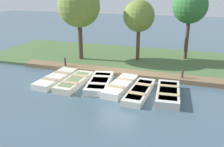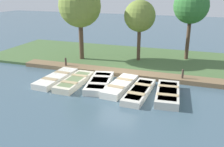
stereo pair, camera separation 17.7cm
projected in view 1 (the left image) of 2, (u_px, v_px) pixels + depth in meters
ground_plane at (118, 82)px, 15.49m from camera, size 80.00×80.00×0.00m
shore_bank at (136, 59)px, 19.95m from camera, size 8.00×24.00×0.18m
dock_walkway at (124, 73)px, 16.61m from camera, size 1.07×14.87×0.29m
rowboat_0 at (56, 78)px, 15.50m from camera, size 3.53×1.30×0.38m
rowboat_1 at (75, 82)px, 14.97m from camera, size 3.34×1.17×0.38m
rowboat_2 at (100, 83)px, 14.78m from camera, size 3.44×1.78×0.40m
rowboat_3 at (121, 86)px, 14.31m from camera, size 3.43×1.35×0.40m
rowboat_4 at (140, 91)px, 13.60m from camera, size 3.58×1.19×0.35m
rowboat_5 at (168, 93)px, 13.25m from camera, size 3.23×1.44×0.42m
mooring_post_near at (65, 64)px, 17.65m from camera, size 0.13×0.13×0.86m
mooring_post_far at (182, 75)px, 15.27m from camera, size 0.13×0.13×0.86m
park_tree_far_left at (79, 6)px, 18.49m from camera, size 3.17×3.17×5.83m
park_tree_left at (139, 16)px, 18.45m from camera, size 2.33×2.33×4.71m
park_tree_center at (190, 6)px, 18.51m from camera, size 2.61×2.61×5.55m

